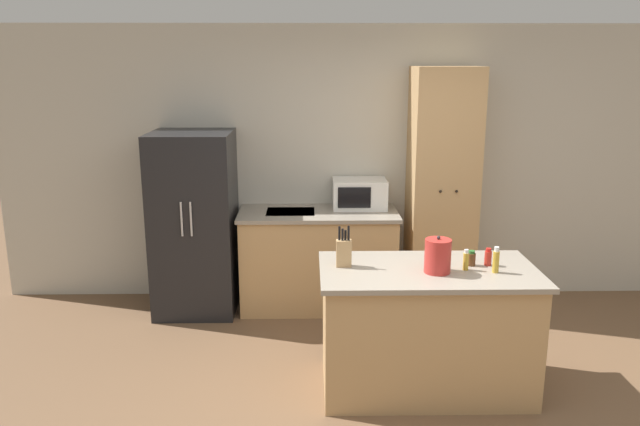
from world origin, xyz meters
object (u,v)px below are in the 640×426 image
(spice_bottle_green_herb, at_px, (471,259))
(refrigerator, at_px, (195,223))
(pantry_cabinet, at_px, (442,190))
(spice_bottle_short_red, at_px, (488,257))
(spice_bottle_tall_dark, at_px, (466,260))
(spice_bottle_amber_oil, at_px, (496,261))
(knife_block, at_px, (344,252))
(kettle, at_px, (438,256))
(microwave, at_px, (359,194))

(spice_bottle_green_herb, bearing_deg, refrigerator, 146.63)
(pantry_cabinet, distance_m, spice_bottle_short_red, 1.53)
(spice_bottle_tall_dark, bearing_deg, spice_bottle_amber_oil, -16.36)
(spice_bottle_tall_dark, xyz_separation_m, spice_bottle_green_herb, (0.06, 0.09, -0.02))
(pantry_cabinet, xyz_separation_m, spice_bottle_green_herb, (-0.10, -1.52, -0.17))
(pantry_cabinet, height_order, knife_block, pantry_cabinet)
(refrigerator, bearing_deg, spice_bottle_short_red, -32.00)
(refrigerator, bearing_deg, kettle, -39.45)
(spice_bottle_green_herb, height_order, kettle, kettle)
(pantry_cabinet, xyz_separation_m, kettle, (-0.37, -1.66, -0.10))
(knife_block, relative_size, spice_bottle_amber_oil, 1.62)
(spice_bottle_short_red, bearing_deg, knife_block, -179.80)
(knife_block, height_order, spice_bottle_short_red, knife_block)
(spice_bottle_short_red, height_order, spice_bottle_green_herb, spice_bottle_short_red)
(knife_block, distance_m, spice_bottle_short_red, 1.00)
(knife_block, xyz_separation_m, spice_bottle_amber_oil, (1.01, -0.15, -0.02))
(refrigerator, height_order, knife_block, refrigerator)
(microwave, distance_m, spice_bottle_short_red, 1.78)
(microwave, relative_size, knife_block, 1.72)
(microwave, distance_m, knife_block, 1.62)
(microwave, relative_size, spice_bottle_amber_oil, 2.79)
(microwave, xyz_separation_m, spice_bottle_green_herb, (0.65, -1.60, -0.12))
(spice_bottle_short_red, relative_size, spice_bottle_green_herb, 1.15)
(pantry_cabinet, bearing_deg, microwave, 173.81)
(spice_bottle_tall_dark, distance_m, spice_bottle_short_red, 0.20)
(microwave, relative_size, kettle, 1.97)
(refrigerator, height_order, microwave, refrigerator)
(knife_block, relative_size, spice_bottle_tall_dark, 2.01)
(kettle, bearing_deg, microwave, 102.57)
(spice_bottle_amber_oil, bearing_deg, knife_block, 171.79)
(refrigerator, xyz_separation_m, spice_bottle_tall_dark, (2.11, -1.52, 0.13))
(microwave, height_order, knife_block, microwave)
(knife_block, bearing_deg, microwave, 81.74)
(spice_bottle_tall_dark, distance_m, spice_bottle_amber_oil, 0.20)
(spice_bottle_tall_dark, bearing_deg, kettle, -167.58)
(refrigerator, xyz_separation_m, spice_bottle_amber_oil, (2.29, -1.58, 0.15))
(spice_bottle_green_herb, bearing_deg, spice_bottle_short_red, 0.37)
(spice_bottle_green_herb, bearing_deg, spice_bottle_tall_dark, -123.52)
(microwave, height_order, spice_bottle_short_red, microwave)
(refrigerator, relative_size, spice_bottle_green_herb, 15.50)
(pantry_cabinet, bearing_deg, knife_block, -122.95)
(refrigerator, xyz_separation_m, knife_block, (1.28, -1.43, 0.17))
(pantry_cabinet, height_order, spice_bottle_short_red, pantry_cabinet)
(spice_bottle_amber_oil, relative_size, spice_bottle_green_herb, 1.67)
(spice_bottle_tall_dark, distance_m, spice_bottle_green_herb, 0.11)
(pantry_cabinet, height_order, spice_bottle_green_herb, pantry_cabinet)
(knife_block, height_order, spice_bottle_tall_dark, knife_block)
(microwave, distance_m, spice_bottle_amber_oil, 1.92)
(spice_bottle_tall_dark, relative_size, spice_bottle_green_herb, 1.35)
(knife_block, xyz_separation_m, spice_bottle_tall_dark, (0.82, -0.09, -0.04))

